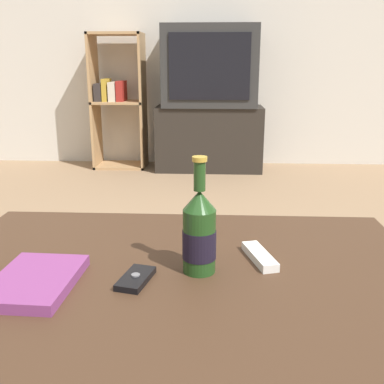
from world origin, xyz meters
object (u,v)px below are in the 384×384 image
(tv_stand, at_px, (209,138))
(bookshelf, at_px, (117,99))
(beer_bottle, at_px, (199,233))
(remote_control, at_px, (260,256))
(television, at_px, (210,66))
(cell_phone, at_px, (136,278))
(table_book, at_px, (35,281))

(tv_stand, height_order, bookshelf, bookshelf)
(beer_bottle, height_order, remote_control, beer_bottle)
(television, bearing_deg, bookshelf, 175.70)
(cell_phone, relative_size, remote_control, 0.79)
(bookshelf, xyz_separation_m, remote_control, (0.93, -2.74, -0.15))
(beer_bottle, distance_m, table_book, 0.37)
(cell_phone, bearing_deg, remote_control, 37.01)
(television, relative_size, bookshelf, 0.68)
(beer_bottle, relative_size, remote_control, 1.75)
(television, relative_size, beer_bottle, 2.79)
(beer_bottle, height_order, table_book, beer_bottle)
(bookshelf, distance_m, remote_control, 2.90)
(remote_control, bearing_deg, bookshelf, 92.55)
(bookshelf, relative_size, remote_control, 7.18)
(bookshelf, xyz_separation_m, cell_phone, (0.65, -2.87, -0.16))
(beer_bottle, distance_m, cell_phone, 0.17)
(tv_stand, height_order, table_book, tv_stand)
(remote_control, height_order, table_book, table_book)
(cell_phone, xyz_separation_m, remote_control, (0.28, 0.12, 0.00))
(television, distance_m, bookshelf, 0.81)
(television, height_order, remote_control, television)
(table_book, bearing_deg, television, 85.67)
(remote_control, distance_m, table_book, 0.51)
(tv_stand, xyz_separation_m, remote_control, (0.16, -2.69, 0.16))
(tv_stand, height_order, beer_bottle, beer_bottle)
(remote_control, bearing_deg, beer_bottle, -171.83)
(beer_bottle, relative_size, table_book, 1.12)
(beer_bottle, bearing_deg, cell_phone, -156.36)
(tv_stand, distance_m, television, 0.57)
(tv_stand, bearing_deg, table_book, -96.61)
(tv_stand, distance_m, remote_control, 2.70)
(television, xyz_separation_m, beer_bottle, (0.02, -2.75, -0.33))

